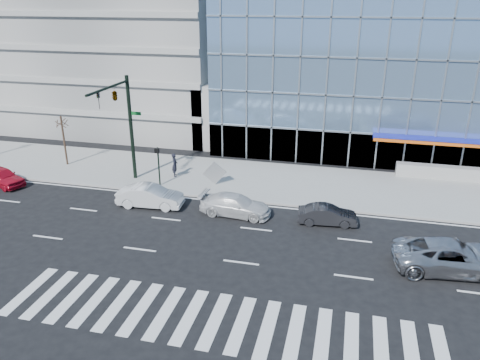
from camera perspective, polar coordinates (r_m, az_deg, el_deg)
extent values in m
plane|color=black|center=(29.32, 1.97, -6.01)|extent=(160.00, 160.00, 0.00)
cube|color=gray|center=(36.45, 4.56, -0.19)|extent=(120.00, 8.00, 0.15)
cube|color=#779DC7|center=(52.54, 23.94, 13.24)|extent=(42.00, 26.00, 15.00)
cube|color=gray|center=(57.37, -12.98, 17.60)|extent=(24.00, 24.00, 20.00)
cube|color=gray|center=(46.09, -0.71, 8.40)|extent=(6.00, 8.00, 6.00)
cylinder|color=black|center=(36.59, -13.13, 6.13)|extent=(0.28, 0.28, 8.00)
cylinder|color=black|center=(33.40, -15.79, 10.77)|extent=(0.18, 5.60, 0.18)
imported|color=black|center=(32.32, -16.87, 9.22)|extent=(0.18, 0.22, 1.10)
imported|color=black|center=(34.20, -15.04, 10.06)|extent=(0.48, 2.24, 0.90)
cube|color=#0C591E|center=(36.10, -12.64, 7.94)|extent=(0.90, 0.05, 0.25)
cylinder|color=black|center=(35.45, -9.87, 1.63)|extent=(0.12, 0.12, 3.00)
cube|color=black|center=(34.90, -10.10, 3.55)|extent=(0.30, 0.25, 0.35)
cylinder|color=#332319|center=(41.84, -20.65, 4.52)|extent=(0.16, 0.16, 4.20)
ellipsoid|color=#332319|center=(41.41, -20.96, 6.74)|extent=(1.10, 1.10, 0.90)
imported|color=#B1B2B6|center=(27.21, 24.36, -8.51)|extent=(6.23, 3.38, 1.66)
imported|color=silver|center=(30.88, -0.56, -3.07)|extent=(4.84, 2.19, 1.38)
imported|color=silver|center=(32.63, -10.89, -1.96)|extent=(4.64, 1.89, 1.50)
imported|color=black|center=(30.21, 10.61, -4.22)|extent=(3.85, 1.69, 1.23)
imported|color=#B10D22|center=(39.97, -27.03, 0.37)|extent=(4.39, 2.86, 1.39)
imported|color=black|center=(37.29, -7.96, 1.84)|extent=(0.63, 0.78, 1.87)
cube|color=#949494|center=(35.35, -3.11, 0.87)|extent=(1.74, 0.69, 1.84)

